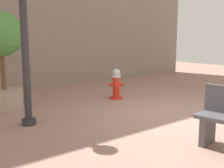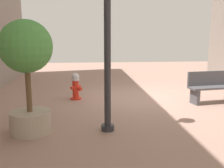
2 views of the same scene
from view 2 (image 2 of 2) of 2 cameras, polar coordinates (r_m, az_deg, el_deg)
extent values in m
plane|color=#9E7A6B|center=(8.49, 7.00, -3.00)|extent=(23.40, 23.40, 0.00)
cylinder|color=red|center=(8.28, -8.09, -3.21)|extent=(0.34, 0.34, 0.05)
cylinder|color=red|center=(8.21, -8.15, -1.13)|extent=(0.20, 0.20, 0.56)
cylinder|color=silver|center=(8.15, -8.21, 1.00)|extent=(0.25, 0.25, 0.06)
sphere|color=silver|center=(8.14, -8.22, 1.66)|extent=(0.23, 0.23, 0.23)
cylinder|color=red|center=(8.31, -7.51, -0.51)|extent=(0.15, 0.16, 0.09)
cylinder|color=red|center=(8.09, -8.83, -0.85)|extent=(0.15, 0.16, 0.09)
cylinder|color=red|center=(8.10, -7.28, -1.07)|extent=(0.18, 0.18, 0.12)
cube|color=#4C4C51|center=(7.94, 18.06, -2.73)|extent=(0.16, 0.41, 0.45)
cube|color=#4C4C51|center=(8.23, 21.75, -0.70)|extent=(1.56, 0.65, 0.06)
cube|color=#4C4C51|center=(8.34, 21.12, 1.23)|extent=(1.51, 0.28, 0.44)
cylinder|color=tan|center=(5.62, -17.76, -8.11)|extent=(0.84, 0.84, 0.46)
cylinder|color=brown|center=(5.43, -18.20, -0.70)|extent=(0.11, 0.11, 1.01)
sphere|color=#4C9342|center=(5.34, -18.71, 8.00)|extent=(1.05, 1.05, 1.05)
cylinder|color=#2D2D33|center=(5.54, -0.97, -9.71)|extent=(0.28, 0.28, 0.12)
cylinder|color=#2D2D33|center=(5.20, -1.03, 7.95)|extent=(0.14, 0.14, 3.25)
camera|label=1|loc=(6.44, 53.33, 3.55)|focal=43.41mm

